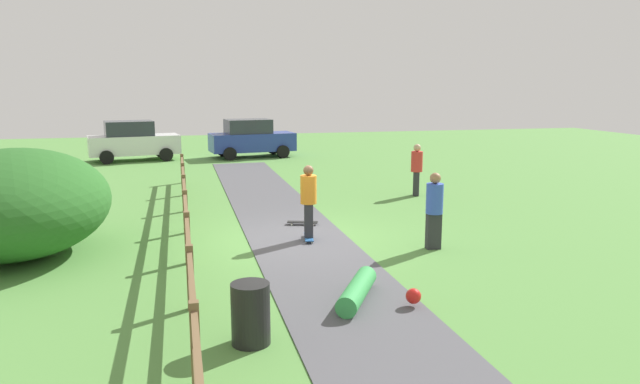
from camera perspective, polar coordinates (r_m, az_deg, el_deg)
name	(u,v)px	position (r m, az deg, el deg)	size (l,w,h in m)	color
ground_plane	(299,240)	(14.01, -2.09, -4.69)	(60.00, 60.00, 0.00)	#568E42
asphalt_path	(299,239)	(14.01, -2.09, -4.65)	(2.40, 28.00, 0.02)	#515156
wooden_fence	(186,219)	(13.58, -12.92, -2.54)	(0.12, 18.12, 1.10)	brown
bush_large	(15,203)	(14.11, -27.63, -0.95)	(3.93, 4.71, 2.32)	#286023
trash_bin	(251,314)	(8.55, -6.79, -11.70)	(0.56, 0.56, 0.90)	black
skater_riding	(309,199)	(13.71, -1.13, -0.66)	(0.44, 0.82, 1.79)	#265999
skater_fallen	(361,291)	(10.10, 4.04, -9.61)	(1.53, 1.63, 0.36)	green
skateboard_loose	(302,222)	(15.38, -1.72, -2.97)	(0.82, 0.43, 0.08)	black
bystander_red	(417,167)	(19.62, 9.41, 2.39)	(0.50, 0.50, 1.72)	#2D2D33
bystander_blue	(434,207)	(13.30, 11.09, -1.46)	(0.41, 0.41, 1.74)	#2D2D33
parked_car_white	(133,141)	(29.74, -17.78, 4.77)	(4.43, 2.54, 1.92)	silver
parked_car_blue	(251,138)	(29.88, -6.73, 5.23)	(4.38, 2.40, 1.92)	#283D99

